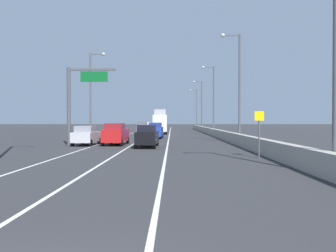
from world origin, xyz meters
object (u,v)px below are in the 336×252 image
object	(u,v)px
car_gray_1	(142,128)
car_red_5	(116,134)
box_truck	(160,122)
speed_advisory_sign	(259,131)
car_blue_0	(155,131)
overhead_sign_gantry	(76,96)
lamp_post_right_fourth	(201,103)
car_white_2	(148,126)
lamp_post_left_mid	(92,90)
lamp_post_right_near	(331,22)
car_black_4	(147,136)
lamp_post_right_third	(212,96)
car_silver_3	(86,136)
lamp_post_right_fifth	(196,106)
lamp_post_right_second	(237,81)

from	to	relation	value
car_gray_1	car_red_5	xyz separation A→B (m)	(-0.26, -28.32, -0.00)
car_red_5	box_truck	size ratio (longest dim) A/B	0.54
speed_advisory_sign	car_blue_0	bearing A→B (deg)	107.53
overhead_sign_gantry	car_blue_0	size ratio (longest dim) A/B	1.56
car_red_5	lamp_post_right_fourth	bearing A→B (deg)	75.92
box_truck	speed_advisory_sign	bearing A→B (deg)	-79.38
car_gray_1	car_white_2	world-z (taller)	car_gray_1
box_truck	lamp_post_left_mid	bearing A→B (deg)	-119.11
lamp_post_right_near	car_black_4	xyz separation A→B (m)	(-8.97, 16.63, -5.61)
lamp_post_right_third	car_silver_3	distance (m)	31.16
speed_advisory_sign	lamp_post_right_fourth	distance (m)	61.10
car_silver_3	car_gray_1	bearing A→B (deg)	83.97
lamp_post_left_mid	car_blue_0	bearing A→B (deg)	-7.07
car_gray_1	car_red_5	distance (m)	28.32
car_blue_0	car_red_5	bearing A→B (deg)	-104.59
lamp_post_right_fifth	car_white_2	xyz separation A→B (m)	(-12.56, -25.63, -5.59)
lamp_post_right_second	car_white_2	distance (m)	45.01
lamp_post_right_fifth	car_red_5	world-z (taller)	lamp_post_right_fifth
car_black_4	car_red_5	distance (m)	4.43
car_silver_3	lamp_post_right_second	bearing A→B (deg)	13.83
car_white_2	car_black_4	distance (m)	49.22
overhead_sign_gantry	lamp_post_right_fourth	bearing A→B (deg)	72.21
lamp_post_right_fifth	box_truck	size ratio (longest dim) A/B	1.31
car_white_2	lamp_post_right_third	bearing A→B (deg)	-58.38
lamp_post_right_second	car_red_5	size ratio (longest dim) A/B	2.43
lamp_post_right_fourth	car_blue_0	xyz separation A→B (m)	(-8.96, -36.20, -5.56)
car_black_4	box_truck	size ratio (longest dim) A/B	0.54
lamp_post_right_second	lamp_post_right_fourth	bearing A→B (deg)	90.29
car_red_5	speed_advisory_sign	bearing A→B (deg)	-47.07
car_silver_3	car_black_4	distance (m)	6.55
overhead_sign_gantry	car_black_4	distance (m)	8.20
lamp_post_right_fourth	car_silver_3	xyz separation A→B (m)	(-15.06, -49.45, -5.67)
overhead_sign_gantry	lamp_post_right_near	bearing A→B (deg)	-49.83
lamp_post_right_fourth	car_red_5	world-z (taller)	lamp_post_right_fourth
lamp_post_right_fourth	car_red_5	bearing A→B (deg)	-104.08
lamp_post_right_fifth	lamp_post_right_fourth	bearing A→B (deg)	-90.87
speed_advisory_sign	lamp_post_right_fifth	xyz separation A→B (m)	(1.51, 83.73, 4.85)
lamp_post_left_mid	car_white_2	bearing A→B (deg)	80.38
speed_advisory_sign	lamp_post_right_fifth	world-z (taller)	lamp_post_right_fifth
lamp_post_right_fifth	car_black_4	distance (m)	75.53
car_gray_1	speed_advisory_sign	bearing A→B (deg)	-74.92
lamp_post_right_fourth	lamp_post_right_near	bearing A→B (deg)	-90.01
speed_advisory_sign	lamp_post_right_third	size ratio (longest dim) A/B	0.26
lamp_post_left_mid	car_silver_3	world-z (taller)	lamp_post_left_mid
car_blue_0	car_white_2	xyz separation A→B (m)	(-3.25, 33.41, -0.03)
car_blue_0	speed_advisory_sign	bearing A→B (deg)	-72.47
car_silver_3	lamp_post_right_third	bearing A→B (deg)	60.26
lamp_post_left_mid	car_blue_0	distance (m)	10.40
lamp_post_right_third	lamp_post_right_fourth	distance (m)	22.84
lamp_post_right_fourth	car_black_4	distance (m)	52.97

